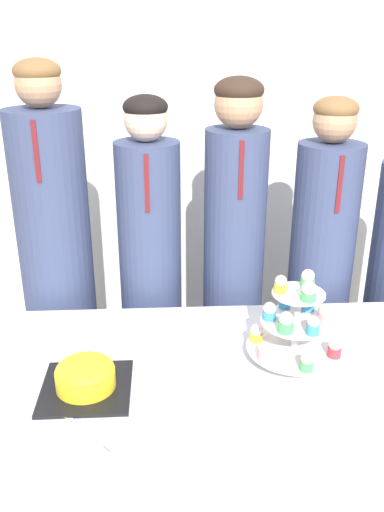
% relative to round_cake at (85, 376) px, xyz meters
% --- Properties ---
extents(wall_back, '(9.00, 0.06, 2.70)m').
position_rel_round_cake_xyz_m(wall_back, '(0.56, 1.47, 0.60)').
color(wall_back, silver).
rests_on(wall_back, ground_plane).
extents(table, '(1.78, 0.73, 0.70)m').
position_rel_round_cake_xyz_m(table, '(0.56, 0.14, -0.40)').
color(table, white).
rests_on(table, ground_plane).
extents(round_cake, '(0.27, 0.27, 0.10)m').
position_rel_round_cake_xyz_m(round_cake, '(0.00, 0.00, 0.00)').
color(round_cake, black).
rests_on(round_cake, table).
extents(cake_knife, '(0.19, 0.22, 0.01)m').
position_rel_round_cake_xyz_m(cake_knife, '(-0.03, -0.14, -0.05)').
color(cake_knife, silver).
rests_on(cake_knife, table).
extents(cupcake_stand, '(0.31, 0.31, 0.31)m').
position_rel_round_cake_xyz_m(cupcake_stand, '(0.66, 0.12, 0.09)').
color(cupcake_stand, silver).
rests_on(cupcake_stand, table).
extents(student_0, '(0.30, 0.30, 1.61)m').
position_rel_round_cake_xyz_m(student_0, '(-0.20, 0.72, 0.02)').
color(student_0, '#384266').
rests_on(student_0, ground_plane).
extents(student_1, '(0.26, 0.26, 1.48)m').
position_rel_round_cake_xyz_m(student_1, '(0.18, 0.72, -0.04)').
color(student_1, '#384266').
rests_on(student_1, ground_plane).
extents(student_2, '(0.25, 0.26, 1.55)m').
position_rel_round_cake_xyz_m(student_2, '(0.53, 0.72, 0.01)').
color(student_2, '#384266').
rests_on(student_2, ground_plane).
extents(student_3, '(0.27, 0.27, 1.47)m').
position_rel_round_cake_xyz_m(student_3, '(0.91, 0.72, -0.04)').
color(student_3, '#384266').
rests_on(student_3, ground_plane).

